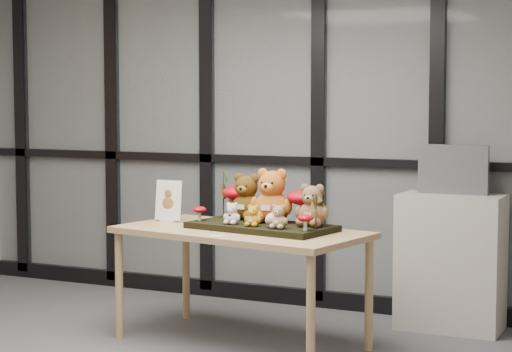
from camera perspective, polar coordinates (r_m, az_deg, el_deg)
The scene contains 24 objects.
room_shell at distance 4.65m, azimuth -12.76°, elevation 6.95°, with size 5.00×5.00×5.00m.
glass_partition at distance 6.76m, azimuth 0.33°, elevation 4.12°, with size 4.90×0.06×2.78m.
display_table at distance 5.62m, azimuth -0.93°, elevation -3.98°, with size 1.61×1.00×0.71m.
diorama_tray at distance 5.59m, azimuth 0.34°, elevation -3.14°, with size 0.87×0.43×0.04m, color black.
bear_pooh_yellow at distance 5.62m, azimuth 1.00°, elevation -1.04°, with size 0.28×0.25×0.36m, color #BF5F1B, non-canonical shape.
bear_brown_medium at distance 5.76m, azimuth -0.59°, elevation -1.13°, with size 0.24×0.22×0.32m, color #4C300C, non-canonical shape.
bear_tan_back at distance 5.47m, azimuth 3.49°, elevation -1.67°, with size 0.21×0.19×0.28m, color brown, non-canonical shape.
bear_small_yellow at distance 5.46m, azimuth -0.18°, elevation -2.38°, with size 0.11×0.10×0.14m, color orange, non-canonical shape.
bear_white_bow at distance 5.55m, azimuth -1.47°, elevation -2.24°, with size 0.11×0.10×0.14m, color silver, non-canonical shape.
bear_beige_small at distance 5.36m, azimuth 1.41°, elevation -2.43°, with size 0.12×0.11×0.16m, color #A37E5F, non-canonical shape.
plush_cream_hedgehog at distance 5.41m, azimuth 1.09°, elevation -2.68°, with size 0.07×0.07×0.10m, color beige, non-canonical shape.
mushroom_back_left at distance 5.84m, azimuth -1.09°, elevation -1.48°, with size 0.21×0.21×0.23m, color #96040D, non-canonical shape.
mushroom_back_right at distance 5.58m, azimuth 2.94°, elevation -1.79°, with size 0.20×0.20×0.23m, color #96040D, non-canonical shape.
mushroom_front_left at distance 5.73m, azimuth -3.50°, elevation -2.27°, with size 0.09×0.09×0.10m, color #96040D, non-canonical shape.
mushroom_front_right at distance 5.28m, azimuth 3.05°, elevation -2.82°, with size 0.09×0.09×0.11m, color #96040D, non-canonical shape.
sprig_green_far_left at distance 5.88m, azimuth -2.02°, elevation -1.15°, with size 0.05×0.05×0.29m, color #1B3C0D, non-canonical shape.
sprig_green_mid_left at distance 5.82m, azimuth -0.52°, elevation -1.49°, with size 0.05×0.05×0.23m, color #1B3C0D, non-canonical shape.
sprig_dry_far_right at distance 5.45m, azimuth 4.05°, elevation -1.87°, with size 0.05×0.05×0.24m, color brown, non-canonical shape.
sprig_dry_mid_right at distance 5.34m, azimuth 3.71°, elevation -2.21°, with size 0.05×0.05×0.20m, color brown, non-canonical shape.
sprig_green_centre at distance 5.74m, azimuth 0.83°, elevation -1.88°, with size 0.05×0.05×0.17m, color #1B3C0D, non-canonical shape.
sign_holder at distance 5.97m, azimuth -5.41°, elevation -1.65°, with size 0.19×0.06×0.27m.
label_card at distance 5.34m, azimuth -2.44°, elevation -3.70°, with size 0.08×0.03×0.00m, color white.
cabinet at distance 6.15m, azimuth 11.90°, elevation -5.20°, with size 0.66×0.39×0.88m, color #A39B91.
monitor at distance 6.09m, azimuth 12.04°, elevation 0.40°, with size 0.45×0.05×0.32m.
Camera 1 is at (2.86, -3.66, 1.49)m, focal length 65.00 mm.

